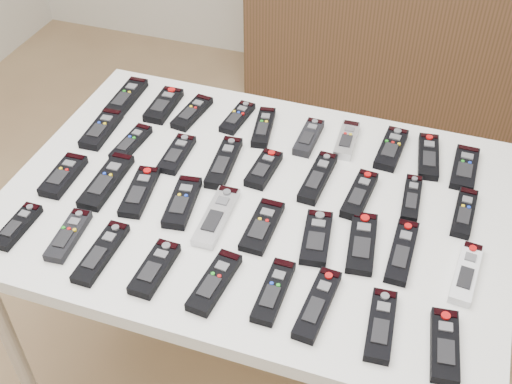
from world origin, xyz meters
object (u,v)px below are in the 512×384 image
(remote_6, at_px, (347,140))
(remote_7, at_px, (391,149))
(sideboard, at_px, (441,25))
(remote_30, at_px, (69,235))
(remote_1, at_px, (164,105))
(remote_24, at_px, (262,226))
(remote_33, at_px, (214,282))
(remote_13, at_px, (224,162))
(remote_28, at_px, (466,273))
(remote_29, at_px, (18,226))
(remote_0, at_px, (126,98))
(remote_14, at_px, (264,169))
(remote_2, at_px, (192,113))
(remote_11, at_px, (131,143))
(remote_32, at_px, (155,268))
(remote_9, at_px, (465,168))
(remote_17, at_px, (412,198))
(remote_18, at_px, (464,213))
(remote_8, at_px, (428,156))
(remote_10, at_px, (101,129))
(remote_35, at_px, (317,304))
(remote_21, at_px, (140,192))
(remote_4, at_px, (263,127))
(remote_25, at_px, (316,238))
(remote_36, at_px, (381,325))
(table, at_px, (256,215))
(remote_37, at_px, (445,346))
(remote_27, at_px, (402,252))
(remote_16, at_px, (359,195))
(remote_26, at_px, (362,243))
(remote_22, at_px, (182,202))
(remote_34, at_px, (274,291))
(remote_15, at_px, (318,178))
(remote_19, at_px, (63,176))
(remote_3, at_px, (237,118))
(remote_20, at_px, (106,181))
(remote_12, at_px, (177,154))
(remote_23, at_px, (216,216))

(remote_6, xyz_separation_m, remote_7, (0.12, 0.00, -0.00))
(sideboard, relative_size, remote_30, 11.34)
(remote_1, height_order, remote_24, remote_1)
(remote_33, bearing_deg, remote_13, 113.55)
(remote_28, distance_m, remote_29, 1.04)
(remote_0, distance_m, remote_14, 0.53)
(remote_2, distance_m, remote_11, 0.21)
(remote_32, bearing_deg, remote_30, 174.48)
(remote_9, height_order, remote_17, remote_17)
(remote_18, bearing_deg, remote_17, 178.46)
(remote_0, distance_m, remote_8, 0.90)
(remote_10, distance_m, remote_35, 0.84)
(remote_17, bearing_deg, remote_21, -166.59)
(remote_4, height_order, remote_25, same)
(remote_36, bearing_deg, table, 137.08)
(remote_25, distance_m, remote_28, 0.34)
(remote_10, xyz_separation_m, remote_37, (1.00, -0.42, -0.00))
(remote_27, distance_m, remote_33, 0.43)
(remote_6, relative_size, remote_30, 0.96)
(remote_9, distance_m, remote_11, 0.90)
(remote_14, relative_size, remote_16, 0.84)
(remote_13, height_order, remote_26, remote_13)
(remote_17, relative_size, remote_22, 0.93)
(remote_36, bearing_deg, remote_32, 176.80)
(table, distance_m, remote_17, 0.39)
(remote_7, height_order, remote_34, remote_7)
(remote_22, relative_size, remote_28, 0.97)
(remote_15, bearing_deg, remote_16, -11.03)
(remote_18, xyz_separation_m, remote_19, (-0.99, -0.19, 0.00))
(remote_29, height_order, remote_32, remote_32)
(remote_2, distance_m, remote_34, 0.70)
(remote_19, bearing_deg, remote_3, 47.33)
(remote_13, xyz_separation_m, remote_29, (-0.38, -0.38, -0.00))
(remote_3, bearing_deg, remote_16, -22.31)
(sideboard, distance_m, remote_17, 1.67)
(remote_1, height_order, remote_20, remote_1)
(remote_4, relative_size, remote_25, 1.04)
(remote_35, bearing_deg, remote_9, 70.16)
(remote_9, bearing_deg, remote_4, -178.91)
(remote_22, bearing_deg, table, 19.58)
(remote_12, height_order, remote_15, remote_15)
(sideboard, bearing_deg, remote_18, -82.79)
(remote_17, height_order, remote_37, remote_37)
(remote_37, bearing_deg, remote_21, 157.41)
(remote_32, height_order, remote_36, remote_32)
(remote_37, bearing_deg, remote_8, 93.54)
(remote_8, xyz_separation_m, remote_17, (-0.02, -0.18, 0.00))
(remote_2, distance_m, remote_25, 0.60)
(remote_23, bearing_deg, remote_21, 173.08)
(remote_8, relative_size, remote_36, 1.03)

